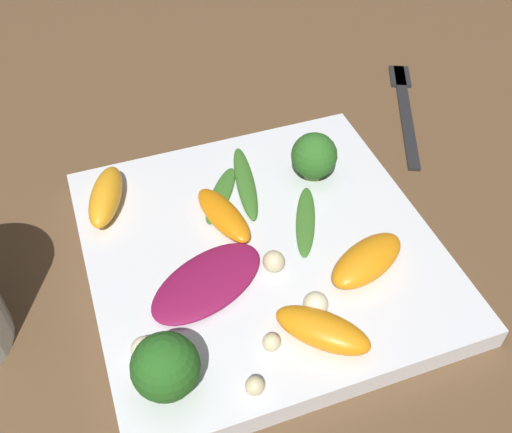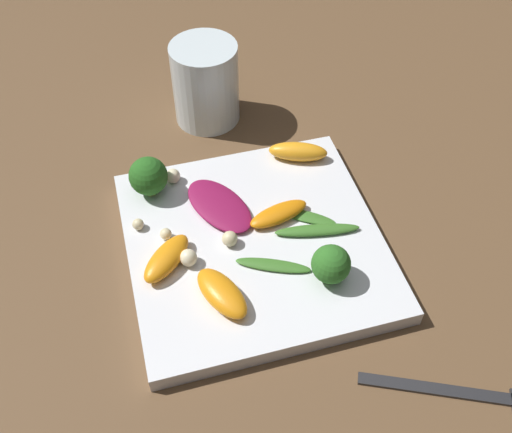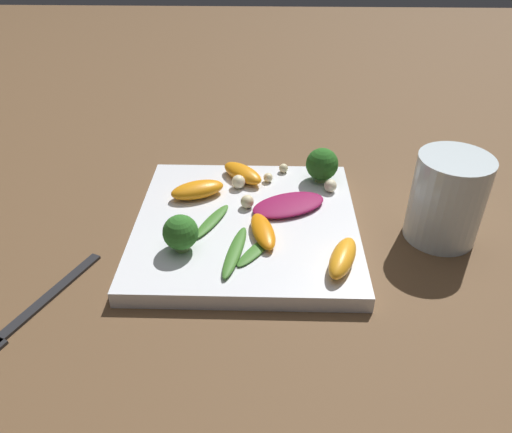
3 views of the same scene
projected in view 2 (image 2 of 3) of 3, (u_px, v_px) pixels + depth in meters
name	position (u px, v px, depth m)	size (l,w,h in m)	color
ground_plane	(254.00, 250.00, 0.63)	(2.40, 2.40, 0.00)	brown
plate	(254.00, 244.00, 0.63)	(0.26, 0.26, 0.02)	white
drinking_glass	(203.00, 84.00, 0.74)	(0.08, 0.08, 0.10)	silver
fork	(479.00, 394.00, 0.52)	(0.16, 0.08, 0.01)	#262628
radicchio_leaf_0	(219.00, 205.00, 0.64)	(0.08, 0.10, 0.01)	maroon
orange_segment_0	(279.00, 214.00, 0.63)	(0.07, 0.04, 0.01)	orange
orange_segment_1	(167.00, 258.00, 0.59)	(0.07, 0.07, 0.02)	orange
orange_segment_2	(222.00, 293.00, 0.56)	(0.06, 0.07, 0.02)	orange
orange_segment_3	(298.00, 152.00, 0.69)	(0.07, 0.05, 0.02)	orange
broccoli_floret_0	(148.00, 177.00, 0.65)	(0.04, 0.04, 0.05)	#7A9E51
broccoli_floret_1	(331.00, 265.00, 0.57)	(0.04, 0.04, 0.04)	#7A9E51
arugula_sprig_0	(305.00, 216.00, 0.64)	(0.07, 0.05, 0.00)	#3D7528
arugula_sprig_1	(317.00, 230.00, 0.62)	(0.09, 0.03, 0.01)	#3D7528
arugula_sprig_2	(273.00, 265.00, 0.59)	(0.08, 0.04, 0.01)	#3D7528
macadamia_nut_0	(166.00, 234.00, 0.62)	(0.01, 0.01, 0.01)	beige
macadamia_nut_1	(230.00, 240.00, 0.61)	(0.02, 0.02, 0.02)	beige
macadamia_nut_2	(188.00, 258.00, 0.59)	(0.02, 0.02, 0.02)	beige
macadamia_nut_3	(138.00, 224.00, 0.62)	(0.01, 0.01, 0.01)	beige
macadamia_nut_4	(173.00, 176.00, 0.67)	(0.02, 0.02, 0.02)	beige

